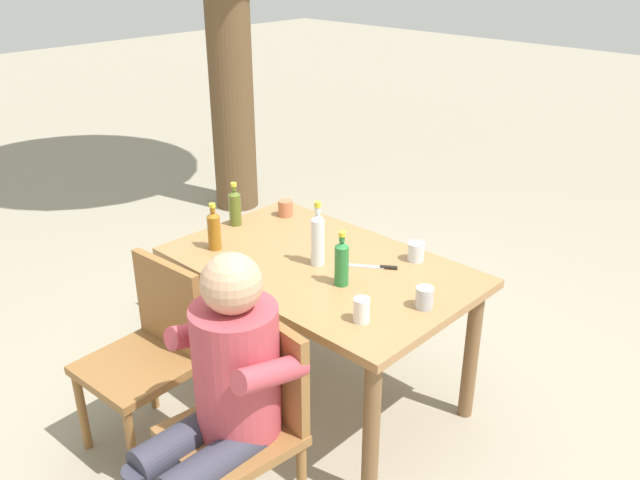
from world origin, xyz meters
TOP-DOWN VIEW (x-y plane):
  - ground_plane at (0.00, 0.00)m, footprint 24.00×24.00m
  - dining_table at (0.00, 0.00)m, footprint 1.43×0.90m
  - chair_near_right at (0.33, -0.75)m, footprint 0.48×0.48m
  - chair_near_left at (-0.33, -0.75)m, footprint 0.46×0.46m
  - person_in_white_shirt at (0.32, -0.86)m, footprint 0.47×0.61m
  - bottle_clear at (-0.00, -0.02)m, footprint 0.06×0.06m
  - bottle_olive at (-0.64, 0.02)m, footprint 0.06×0.06m
  - bottle_green at (0.21, -0.09)m, footprint 0.06×0.06m
  - bottle_amber at (-0.48, -0.24)m, footprint 0.06×0.06m
  - cup_white at (0.48, -0.26)m, footprint 0.07×0.07m
  - cup_steel at (0.60, 0.00)m, footprint 0.08×0.08m
  - cup_glass at (0.31, 0.33)m, footprint 0.08×0.08m
  - cup_terracotta at (-0.54, 0.29)m, footprint 0.08×0.08m
  - table_knife at (0.22, 0.14)m, footprint 0.21×0.15m
  - backpack_by_near_side at (-1.10, -0.04)m, footprint 0.30×0.20m

SIDE VIEW (x-z plane):
  - ground_plane at x=0.00m, z-range 0.00..0.00m
  - backpack_by_near_side at x=-1.10m, z-range -0.01..0.44m
  - chair_near_right at x=0.33m, z-range 0.05..0.92m
  - chair_near_left at x=-0.33m, z-range 0.05..0.92m
  - dining_table at x=0.00m, z-range 0.28..1.03m
  - person_in_white_shirt at x=0.32m, z-range 0.07..1.25m
  - table_knife at x=0.22m, z-range 0.75..0.76m
  - cup_terracotta at x=-0.54m, z-range 0.75..0.84m
  - cup_glass at x=0.31m, z-range 0.75..0.84m
  - cup_steel at x=0.60m, z-range 0.75..0.84m
  - cup_white at x=0.48m, z-range 0.75..0.85m
  - bottle_olive at x=-0.64m, z-range 0.73..0.97m
  - bottle_amber at x=-0.48m, z-range 0.73..0.97m
  - bottle_green at x=0.21m, z-range 0.73..0.99m
  - bottle_clear at x=0.00m, z-range 0.73..1.04m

